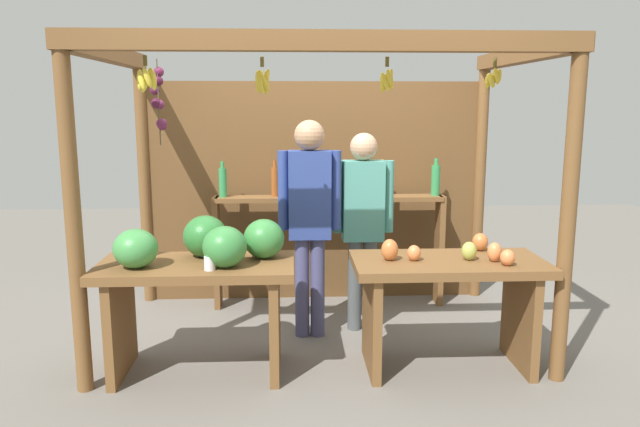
# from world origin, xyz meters

# --- Properties ---
(ground_plane) EXTENTS (12.00, 12.00, 0.00)m
(ground_plane) POSITION_xyz_m (0.00, 0.00, 0.00)
(ground_plane) COLOR slate
(ground_plane) RESTS_ON ground
(market_stall) EXTENTS (3.19, 1.91, 2.22)m
(market_stall) POSITION_xyz_m (-0.01, 0.41, 1.30)
(market_stall) COLOR brown
(market_stall) RESTS_ON ground
(fruit_counter_left) EXTENTS (1.29, 0.64, 1.05)m
(fruit_counter_left) POSITION_xyz_m (-0.81, -0.66, 0.71)
(fruit_counter_left) COLOR brown
(fruit_counter_left) RESTS_ON ground
(fruit_counter_right) EXTENTS (1.29, 0.64, 0.91)m
(fruit_counter_right) POSITION_xyz_m (0.85, -0.67, 0.57)
(fruit_counter_right) COLOR brown
(fruit_counter_right) RESTS_ON ground
(bottle_shelf_unit) EXTENTS (2.05, 0.22, 1.33)m
(bottle_shelf_unit) POSITION_xyz_m (0.14, 0.68, 0.79)
(bottle_shelf_unit) COLOR brown
(bottle_shelf_unit) RESTS_ON ground
(vendor_man) EXTENTS (0.48, 0.23, 1.68)m
(vendor_man) POSITION_xyz_m (-0.07, -0.05, 1.02)
(vendor_man) COLOR #484A78
(vendor_man) RESTS_ON ground
(vendor_woman) EXTENTS (0.48, 0.21, 1.58)m
(vendor_woman) POSITION_xyz_m (0.35, 0.07, 0.95)
(vendor_woman) COLOR #505557
(vendor_woman) RESTS_ON ground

